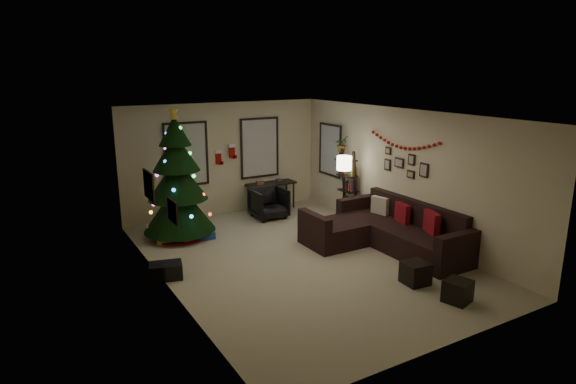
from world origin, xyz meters
The scene contains 29 objects.
floor centered at (0.00, 0.00, 0.00)m, with size 7.00×7.00×0.00m, color tan.
ceiling centered at (0.00, 0.00, 2.70)m, with size 7.00×7.00×0.00m, color white.
wall_back centered at (0.00, 3.50, 1.35)m, with size 5.00×5.00×0.00m, color beige.
wall_front centered at (0.00, -3.50, 1.35)m, with size 5.00×5.00×0.00m, color beige.
wall_left centered at (-2.50, 0.00, 1.35)m, with size 7.00×7.00×0.00m, color beige.
wall_right centered at (2.50, 0.00, 1.35)m, with size 7.00×7.00×0.00m, color beige.
window_back_left centered at (-0.95, 3.47, 1.55)m, with size 1.05×0.06×1.50m.
window_back_right centered at (0.95, 3.47, 1.55)m, with size 1.05×0.06×1.50m.
window_right_wall centered at (2.47, 2.55, 1.50)m, with size 0.06×0.90×1.30m.
christmas_tree centered at (-1.54, 2.35, 1.15)m, with size 1.50×1.50×2.79m.
presents centered at (-1.49, 2.18, 0.12)m, with size 1.30×0.89×0.30m.
sofa centered at (1.81, -0.32, 0.30)m, with size 2.09×3.02×0.92m.
pillow_red_a centered at (2.21, -1.15, 0.64)m, with size 0.13×0.47×0.47m, color maroon.
pillow_red_b centered at (2.21, -0.36, 0.64)m, with size 0.11×0.42×0.42m, color maroon.
pillow_cream centered at (2.21, 0.33, 0.63)m, with size 0.11×0.39×0.39m, color beige.
ottoman_near centered at (1.09, -1.90, 0.19)m, with size 0.39×0.39×0.37m, color black.
ottoman_far centered at (1.18, -2.71, 0.17)m, with size 0.37×0.37×0.35m, color black.
desk centered at (1.14, 3.22, 0.60)m, with size 1.26×0.45×0.68m.
desk_chair centered at (0.72, 2.57, 0.36)m, with size 0.71×0.66×0.73m, color black.
bookshelf centered at (2.30, 1.54, 0.81)m, with size 0.30×0.49×1.66m.
potted_plant centered at (2.30, 1.88, 1.80)m, with size 0.43×0.37×0.47m, color #4C4C4C.
floor_lamp centered at (1.95, 1.28, 1.32)m, with size 0.33×0.33×1.58m.
art_map centered at (-2.48, 0.94, 1.52)m, with size 0.04×0.60×0.50m.
art_abstract centered at (-2.48, -0.37, 1.40)m, with size 0.04×0.45×0.35m.
gallery centered at (2.48, -0.07, 1.57)m, with size 0.03×1.25×0.54m.
garland centered at (2.45, -0.01, 2.02)m, with size 0.08×1.90×0.30m, color #A5140C, non-canonical shape.
stocking_left centered at (-0.14, 3.49, 1.41)m, with size 0.20×0.05×0.36m.
stocking_right centered at (0.19, 3.42, 1.54)m, with size 0.20×0.05×0.36m.
storage_bin centered at (-2.43, 0.39, 0.14)m, with size 0.54×0.36×0.27m, color black.
Camera 1 is at (-4.54, -7.34, 3.50)m, focal length 30.51 mm.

